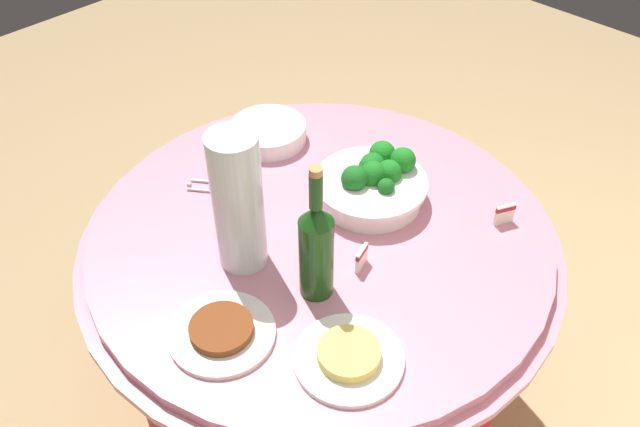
{
  "coord_description": "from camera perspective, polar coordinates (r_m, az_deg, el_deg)",
  "views": [
    {
      "loc": [
        0.83,
        0.81,
        1.84
      ],
      "look_at": [
        0.0,
        0.0,
        0.79
      ],
      "focal_mm": 37.69,
      "sensor_mm": 36.0,
      "label": 1
    }
  ],
  "objects": [
    {
      "name": "decorative_fruit_vase",
      "position": [
        1.44,
        -6.92,
        0.45
      ],
      "size": [
        0.11,
        0.11,
        0.34
      ],
      "color": "silver",
      "rests_on": "buffet_table"
    },
    {
      "name": "label_placard_front",
      "position": [
        1.5,
        3.56,
        -3.7
      ],
      "size": [
        0.05,
        0.02,
        0.05
      ],
      "color": "white",
      "rests_on": "buffet_table"
    },
    {
      "name": "serving_tongs",
      "position": [
        1.74,
        -8.77,
        2.24
      ],
      "size": [
        0.13,
        0.16,
        0.01
      ],
      "color": "silver",
      "rests_on": "buffet_table"
    },
    {
      "name": "food_plate_noodles",
      "position": [
        1.35,
        2.46,
        -12.04
      ],
      "size": [
        0.22,
        0.22,
        0.03
      ],
      "color": "white",
      "rests_on": "buffet_table"
    },
    {
      "name": "ground_plane",
      "position": [
        2.18,
        0.0,
        -15.6
      ],
      "size": [
        6.0,
        6.0,
        0.0
      ],
      "primitive_type": "plane",
      "color": "tan"
    },
    {
      "name": "label_placard_mid",
      "position": [
        1.66,
        15.42,
        0.02
      ],
      "size": [
        0.05,
        0.03,
        0.05
      ],
      "color": "white",
      "rests_on": "buffet_table"
    },
    {
      "name": "broccoli_bowl",
      "position": [
        1.67,
        4.51,
        2.66
      ],
      "size": [
        0.28,
        0.28,
        0.12
      ],
      "color": "white",
      "rests_on": "buffet_table"
    },
    {
      "name": "wine_bottle",
      "position": [
        1.38,
        -0.32,
        -2.91
      ],
      "size": [
        0.07,
        0.07,
        0.34
      ],
      "color": "#174314",
      "rests_on": "buffet_table"
    },
    {
      "name": "buffet_table",
      "position": [
        1.87,
        0.0,
        -9.45
      ],
      "size": [
        1.16,
        1.16,
        0.74
      ],
      "color": "maroon",
      "rests_on": "ground_plane"
    },
    {
      "name": "plate_stack",
      "position": [
        1.87,
        -4.42,
        6.88
      ],
      "size": [
        0.21,
        0.21,
        0.05
      ],
      "color": "white",
      "rests_on": "buffet_table"
    },
    {
      "name": "food_plate_stir_fry",
      "position": [
        1.4,
        -8.34,
        -9.88
      ],
      "size": [
        0.22,
        0.22,
        0.03
      ],
      "color": "white",
      "rests_on": "buffet_table"
    }
  ]
}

